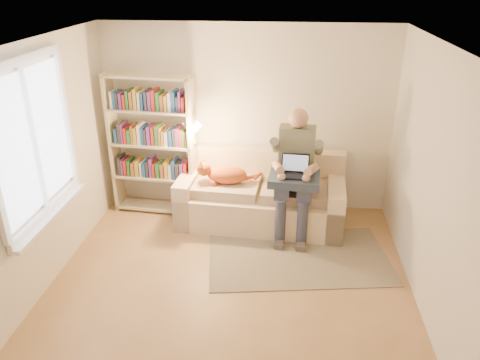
# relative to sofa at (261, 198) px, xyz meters

# --- Properties ---
(floor) EXTENTS (4.50, 4.50, 0.00)m
(floor) POSITION_rel_sofa_xyz_m (-0.25, -1.75, -0.34)
(floor) COLOR #9B7346
(floor) RESTS_ON ground
(ceiling) EXTENTS (4.00, 4.50, 0.02)m
(ceiling) POSITION_rel_sofa_xyz_m (-0.25, -1.75, 2.26)
(ceiling) COLOR white
(ceiling) RESTS_ON wall_back
(wall_left) EXTENTS (0.02, 4.50, 2.60)m
(wall_left) POSITION_rel_sofa_xyz_m (-2.25, -1.75, 0.96)
(wall_left) COLOR silver
(wall_left) RESTS_ON floor
(wall_right) EXTENTS (0.02, 4.50, 2.60)m
(wall_right) POSITION_rel_sofa_xyz_m (1.75, -1.75, 0.96)
(wall_right) COLOR silver
(wall_right) RESTS_ON floor
(wall_back) EXTENTS (4.00, 0.02, 2.60)m
(wall_back) POSITION_rel_sofa_xyz_m (-0.25, 0.50, 0.96)
(wall_back) COLOR silver
(wall_back) RESTS_ON floor
(window) EXTENTS (0.12, 1.52, 1.69)m
(window) POSITION_rel_sofa_xyz_m (-2.20, -1.55, 1.03)
(window) COLOR white
(window) RESTS_ON wall_left
(sofa) EXTENTS (2.27, 1.14, 0.94)m
(sofa) POSITION_rel_sofa_xyz_m (0.00, 0.00, 0.00)
(sofa) COLOR beige
(sofa) RESTS_ON floor
(person) EXTENTS (0.50, 0.77, 1.64)m
(person) POSITION_rel_sofa_xyz_m (0.44, -0.19, 0.58)
(person) COLOR gray
(person) RESTS_ON sofa
(cat) EXTENTS (0.81, 0.31, 0.29)m
(cat) POSITION_rel_sofa_xyz_m (-0.55, -0.11, 0.38)
(cat) COLOR orange
(cat) RESTS_ON sofa
(blanket) EXTENTS (0.66, 0.55, 0.10)m
(blanket) POSITION_rel_sofa_xyz_m (0.49, -0.37, 0.47)
(blanket) COLOR #293647
(blanket) RESTS_ON person
(laptop) EXTENTS (0.36, 0.33, 0.29)m
(laptop) POSITION_rel_sofa_xyz_m (0.49, -0.35, 0.59)
(laptop) COLOR black
(laptop) RESTS_ON blanket
(bookshelf) EXTENTS (1.31, 0.46, 1.98)m
(bookshelf) POSITION_rel_sofa_xyz_m (-1.51, 0.15, 0.75)
(bookshelf) COLOR beige
(bookshelf) RESTS_ON floor
(rug) EXTENTS (2.33, 1.59, 0.01)m
(rug) POSITION_rel_sofa_xyz_m (0.51, -0.89, -0.34)
(rug) COLOR gray
(rug) RESTS_ON floor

